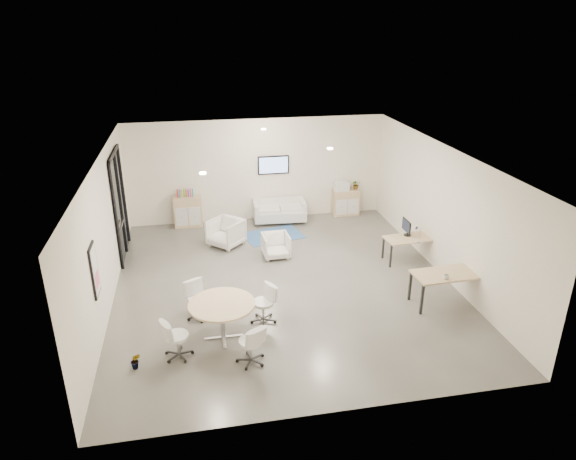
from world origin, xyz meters
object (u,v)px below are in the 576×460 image
(loveseat, at_px, (279,211))
(armchair_left, at_px, (226,231))
(armchair_right, at_px, (276,245))
(sideboard_right, at_px, (346,202))
(desk_front, at_px, (446,276))
(desk_rear, at_px, (409,240))
(round_table, at_px, (222,307))
(sideboard_left, at_px, (188,211))

(loveseat, bearing_deg, armchair_left, -136.01)
(armchair_left, xyz_separation_m, armchair_right, (1.26, -1.01, -0.07))
(sideboard_right, relative_size, armchair_right, 1.19)
(sideboard_right, relative_size, desk_front, 0.56)
(sideboard_right, relative_size, loveseat, 0.51)
(armchair_left, height_order, armchair_right, armchair_left)
(armchair_right, bearing_deg, desk_front, -45.89)
(armchair_left, bearing_deg, desk_front, 1.88)
(loveseat, distance_m, armchair_left, 2.39)
(loveseat, xyz_separation_m, desk_front, (2.76, -5.70, 0.36))
(armchair_right, distance_m, desk_rear, 3.53)
(desk_rear, relative_size, round_table, 1.01)
(armchair_right, bearing_deg, round_table, -117.72)
(desk_front, bearing_deg, sideboard_right, 92.54)
(sideboard_left, relative_size, loveseat, 0.57)
(sideboard_right, height_order, desk_rear, sideboard_right)
(round_table, bearing_deg, armchair_left, 84.69)
(armchair_right, bearing_deg, desk_rear, -17.22)
(armchair_left, bearing_deg, armchair_right, 5.58)
(armchair_right, height_order, desk_front, desk_front)
(sideboard_right, xyz_separation_m, round_table, (-4.47, -6.29, 0.30))
(desk_rear, bearing_deg, sideboard_left, 142.16)
(armchair_left, bearing_deg, sideboard_left, 165.09)
(loveseat, bearing_deg, round_table, -106.64)
(armchair_right, bearing_deg, sideboard_right, 42.24)
(loveseat, relative_size, armchair_right, 2.33)
(loveseat, distance_m, desk_rear, 4.50)
(armchair_right, xyz_separation_m, desk_rear, (3.41, -0.91, 0.25))
(armchair_left, distance_m, round_table, 4.59)
(desk_rear, xyz_separation_m, desk_front, (-0.10, -2.24, 0.09))
(sideboard_left, xyz_separation_m, armchair_left, (1.03, -1.72, -0.05))
(round_table, bearing_deg, desk_rear, 27.47)
(loveseat, distance_m, desk_front, 6.35)
(desk_rear, bearing_deg, armchair_right, 159.75)
(sideboard_left, xyz_separation_m, desk_rear, (5.70, -3.63, 0.13))
(armchair_left, height_order, desk_front, armchair_left)
(sideboard_left, distance_m, armchair_right, 3.56)
(sideboard_right, distance_m, desk_rear, 3.70)
(desk_front, bearing_deg, loveseat, 113.23)
(armchair_left, relative_size, round_table, 0.65)
(loveseat, height_order, desk_front, desk_front)
(sideboard_right, height_order, desk_front, sideboard_right)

